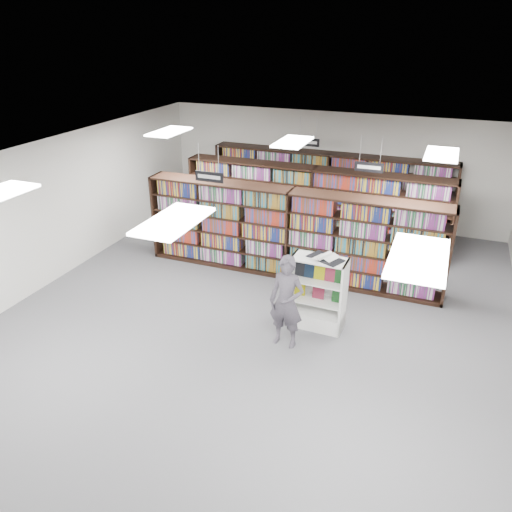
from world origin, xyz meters
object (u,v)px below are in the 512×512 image
(bookshelf_row_near, at_px, (290,234))
(endcap_display, at_px, (318,303))
(shopper, at_px, (286,302))
(open_book, at_px, (325,257))

(bookshelf_row_near, height_order, endcap_display, bookshelf_row_near)
(endcap_display, distance_m, shopper, 1.00)
(endcap_display, distance_m, open_book, 1.02)
(bookshelf_row_near, distance_m, endcap_display, 2.28)
(bookshelf_row_near, relative_size, endcap_display, 4.76)
(bookshelf_row_near, bearing_deg, endcap_display, -57.43)
(open_book, relative_size, shopper, 0.42)
(endcap_display, bearing_deg, shopper, -112.32)
(bookshelf_row_near, height_order, shopper, bookshelf_row_near)
(endcap_display, height_order, open_book, open_book)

